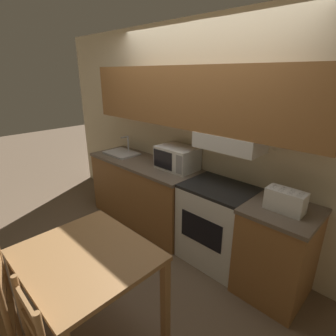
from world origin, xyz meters
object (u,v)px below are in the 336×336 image
object	(u,v)px
stove_range	(216,224)
dining_table	(87,266)
microwave	(177,158)
toaster	(285,200)
sink_basin	(122,153)

from	to	relation	value
stove_range	dining_table	bearing A→B (deg)	-96.20
microwave	dining_table	xyz separation A→B (m)	(0.52, -1.53, -0.36)
microwave	toaster	distance (m)	1.35
microwave	dining_table	bearing A→B (deg)	-71.34
dining_table	toaster	bearing A→B (deg)	59.34
microwave	sink_basin	size ratio (longest dim) A/B	1.00
microwave	sink_basin	world-z (taller)	microwave
sink_basin	dining_table	distance (m)	2.08
toaster	microwave	bearing A→B (deg)	174.58
stove_range	sink_basin	size ratio (longest dim) A/B	1.86
toaster	sink_basin	world-z (taller)	sink_basin
dining_table	sink_basin	bearing A→B (deg)	136.58
sink_basin	dining_table	world-z (taller)	sink_basin
stove_range	dining_table	world-z (taller)	stove_range
microwave	dining_table	world-z (taller)	microwave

